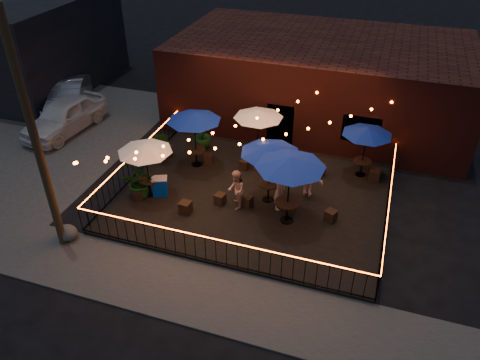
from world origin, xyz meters
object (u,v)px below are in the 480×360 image
object	(u,v)px
utility_pole	(36,142)
cafe_table_2	(270,150)
boulder	(67,233)
cafe_table_0	(145,149)
cafe_table_5	(367,132)
cafe_table_4	(290,163)
cafe_table_1	(194,117)
cafe_table_3	(258,114)
cooler	(160,186)

from	to	relation	value
utility_pole	cafe_table_2	bearing A→B (deg)	36.65
utility_pole	boulder	world-z (taller)	utility_pole
cafe_table_0	cafe_table_5	xyz separation A→B (m)	(7.60, 4.04, -0.05)
cafe_table_5	cafe_table_4	bearing A→B (deg)	-119.07
cafe_table_1	boulder	distance (m)	6.56
cafe_table_4	cafe_table_5	size ratio (longest dim) A/B	1.16
cafe_table_3	cafe_table_4	world-z (taller)	cafe_table_4
cafe_table_2	cafe_table_0	bearing A→B (deg)	-165.73
cafe_table_5	cafe_table_2	bearing A→B (deg)	-137.40
cafe_table_0	boulder	bearing A→B (deg)	-115.99
cooler	cafe_table_3	bearing A→B (deg)	31.09
cafe_table_5	boulder	distance (m)	11.77
cafe_table_4	cooler	xyz separation A→B (m)	(-5.03, 0.01, -2.06)
cafe_table_1	cafe_table_4	xyz separation A→B (m)	(4.57, -2.49, 0.21)
cafe_table_2	cooler	distance (m)	4.56
cafe_table_4	cafe_table_2	bearing A→B (deg)	133.75
cafe_table_1	boulder	world-z (taller)	cafe_table_1
boulder	cafe_table_1	bearing A→B (deg)	67.47
utility_pole	cafe_table_5	world-z (taller)	utility_pole
cafe_table_3	cafe_table_4	bearing A→B (deg)	-59.67
cafe_table_1	cafe_table_3	world-z (taller)	cafe_table_1
cafe_table_0	cafe_table_4	xyz separation A→B (m)	(5.42, 0.11, 0.39)
utility_pole	cafe_table_5	distance (m)	11.95
cooler	boulder	world-z (taller)	cooler
cafe_table_1	cafe_table_4	size ratio (longest dim) A/B	0.85
utility_pole	boulder	size ratio (longest dim) A/B	9.88
cafe_table_4	boulder	distance (m)	8.01
boulder	cafe_table_5	bearing A→B (deg)	38.18
cafe_table_4	boulder	size ratio (longest dim) A/B	3.76
cafe_table_3	cafe_table_5	bearing A→B (deg)	1.00
cafe_table_0	cooler	bearing A→B (deg)	16.39
cafe_table_2	cooler	size ratio (longest dim) A/B	3.21
cafe_table_0	boulder	xyz separation A→B (m)	(-1.54, -3.15, -1.90)
cafe_table_4	cooler	distance (m)	5.44
cafe_table_0	cafe_table_1	bearing A→B (deg)	71.89
cafe_table_0	cafe_table_4	bearing A→B (deg)	1.14
cafe_table_4	boulder	xyz separation A→B (m)	(-6.95, -3.26, -2.29)
cafe_table_3	cafe_table_0	bearing A→B (deg)	-128.63
cafe_table_5	cooler	distance (m)	8.37
cafe_table_0	cafe_table_4	world-z (taller)	cafe_table_4
cafe_table_1	cooler	xyz separation A→B (m)	(-0.47, -2.49, -1.85)
utility_pole	boulder	xyz separation A→B (m)	(0.06, 0.22, -3.68)
cafe_table_1	cooler	bearing A→B (deg)	-100.59
cafe_table_1	cafe_table_5	xyz separation A→B (m)	(6.75, 1.43, -0.23)
cafe_table_0	boulder	distance (m)	3.99
cafe_table_0	cafe_table_3	size ratio (longest dim) A/B	0.91
cafe_table_5	boulder	world-z (taller)	cafe_table_5
cafe_table_5	boulder	xyz separation A→B (m)	(-9.14, -7.18, -1.85)
utility_pole	cafe_table_4	world-z (taller)	utility_pole
cafe_table_0	cafe_table_5	distance (m)	8.61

